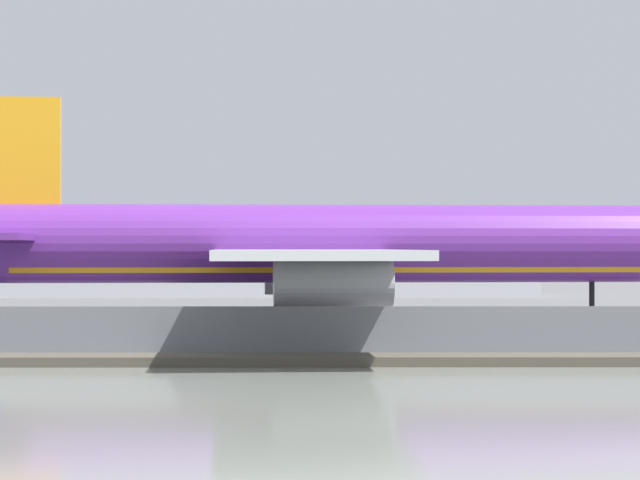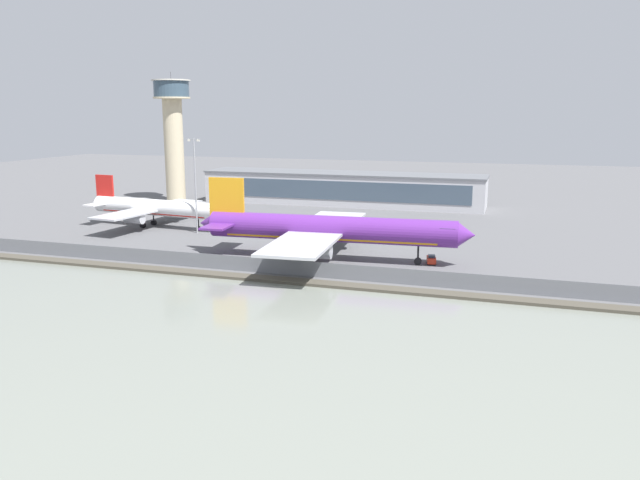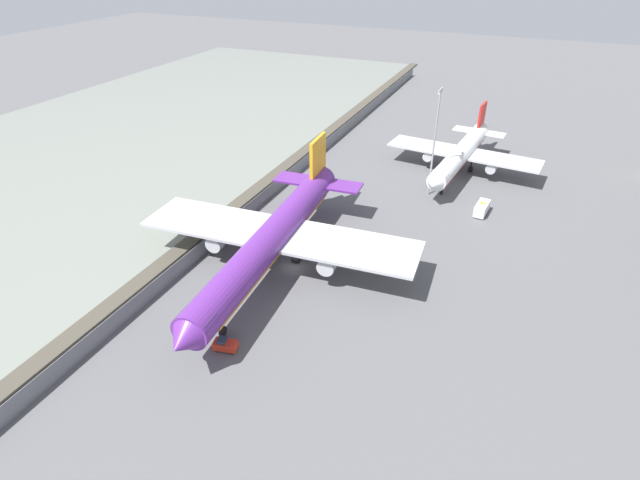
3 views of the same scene
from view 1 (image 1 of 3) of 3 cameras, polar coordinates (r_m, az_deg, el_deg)
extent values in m
plane|color=#565659|center=(84.01, -0.57, -4.41)|extent=(500.00, 500.00, 0.00)
cube|color=#474238|center=(63.56, -0.64, -5.50)|extent=(320.00, 3.00, 0.50)
cube|color=slate|center=(67.95, -0.62, -4.21)|extent=(280.00, 0.08, 2.76)
cylinder|color=slate|center=(67.95, -0.62, -4.21)|extent=(0.10, 0.10, 2.76)
cylinder|color=#602889|center=(81.10, 0.72, -0.17)|extent=(48.76, 8.15, 5.07)
cube|color=orange|center=(81.11, 0.72, -1.15)|extent=(41.43, 6.67, 0.91)
cube|color=#B7BABF|center=(92.57, -1.37, -0.58)|extent=(12.14, 23.93, 0.51)
cube|color=#B7BABF|center=(69.31, -0.48, -0.66)|extent=(12.14, 23.93, 0.51)
cylinder|color=#B7BABF|center=(90.81, -0.40, -1.63)|extent=(6.96, 3.22, 2.79)
cylinder|color=#B7BABF|center=(71.30, 0.59, -1.98)|extent=(6.96, 3.22, 2.79)
cube|color=orange|center=(82.32, -14.29, 3.37)|extent=(7.30, 1.07, 8.62)
cube|color=#602889|center=(86.35, -13.79, 0.08)|extent=(5.39, 8.83, 0.41)
cylinder|color=black|center=(84.30, 12.32, -2.90)|extent=(0.36, 0.36, 2.97)
cylinder|color=black|center=(84.38, 12.32, -3.90)|extent=(1.45, 0.65, 1.42)
cylinder|color=black|center=(83.64, -1.75, -2.93)|extent=(0.41, 0.41, 2.97)
cylinder|color=black|center=(83.72, -1.75, -3.94)|extent=(1.70, 1.24, 1.63)
cylinder|color=black|center=(78.32, -1.60, -3.10)|extent=(0.41, 0.41, 2.97)
cylinder|color=black|center=(78.40, -1.60, -4.18)|extent=(1.70, 1.24, 1.63)
cube|color=red|center=(86.75, 13.52, -3.78)|extent=(2.20, 3.45, 1.11)
cube|color=#283847|center=(86.34, 13.63, -3.26)|extent=(1.48, 1.35, 0.50)
cylinder|color=black|center=(86.18, 14.21, -4.07)|extent=(0.35, 0.73, 0.70)
cylinder|color=black|center=(85.59, 13.39, -4.09)|extent=(0.35, 0.73, 0.70)
cylinder|color=black|center=(87.96, 13.64, -3.99)|extent=(0.35, 0.73, 0.70)
cylinder|color=black|center=(87.39, 12.84, -4.02)|extent=(0.35, 0.73, 0.70)
cube|color=#B2B2B7|center=(155.68, -6.51, -0.80)|extent=(87.57, 15.41, 9.44)
cube|color=#3D4C5B|center=(147.94, -6.84, -0.64)|extent=(80.57, 0.16, 5.67)
cube|color=#5B5E63|center=(155.72, -6.51, 1.03)|extent=(88.17, 16.01, 0.50)
camera|label=2|loc=(53.17, 131.98, 25.13)|focal=35.00mm
camera|label=3|loc=(136.92, 27.48, 17.27)|focal=28.00mm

